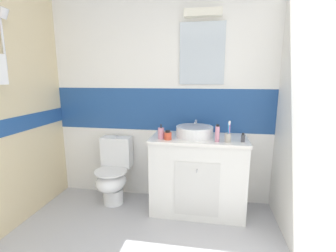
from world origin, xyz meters
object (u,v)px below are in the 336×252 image
at_px(soap_dispenser, 161,133).
at_px(perfume_flask_small, 243,138).
at_px(sink_basin, 195,131).
at_px(toilet, 114,173).
at_px(hair_gel_jar, 168,135).
at_px(deodorant_spray_can, 217,133).
at_px(toothbrush_cup, 228,136).

bearing_deg(soap_dispenser, perfume_flask_small, 0.70).
height_order(sink_basin, toilet, sink_basin).
xyz_separation_m(toilet, hair_gel_jar, (0.69, -0.18, 0.53)).
relative_size(perfume_flask_small, deodorant_spray_can, 0.52).
relative_size(toilet, soap_dispenser, 5.02).
bearing_deg(soap_dispenser, hair_gel_jar, -18.64).
bearing_deg(hair_gel_jar, perfume_flask_small, 2.74).
distance_m(toothbrush_cup, hair_gel_jar, 0.60).
distance_m(hair_gel_jar, perfume_flask_small, 0.75).
distance_m(toilet, perfume_flask_small, 1.53).
xyz_separation_m(toilet, soap_dispenser, (0.61, -0.16, 0.55)).
bearing_deg(deodorant_spray_can, toilet, 171.54).
xyz_separation_m(toilet, deodorant_spray_can, (1.18, -0.18, 0.57)).
distance_m(sink_basin, hair_gel_jar, 0.31).
height_order(soap_dispenser, perfume_flask_small, soap_dispenser).
distance_m(toilet, deodorant_spray_can, 1.32).
xyz_separation_m(sink_basin, soap_dispenser, (-0.34, -0.14, -0.00)).
xyz_separation_m(toothbrush_cup, deodorant_spray_can, (-0.10, 0.00, 0.02)).
bearing_deg(toilet, perfume_flask_small, -5.89).
bearing_deg(toothbrush_cup, sink_basin, 154.97).
bearing_deg(sink_basin, toothbrush_cup, -25.03).
distance_m(soap_dispenser, perfume_flask_small, 0.82).
height_order(toilet, deodorant_spray_can, deodorant_spray_can).
height_order(toothbrush_cup, perfume_flask_small, toothbrush_cup).
distance_m(sink_basin, soap_dispenser, 0.37).
height_order(toothbrush_cup, soap_dispenser, toothbrush_cup).
height_order(sink_basin, perfume_flask_small, sink_basin).
height_order(soap_dispenser, hair_gel_jar, soap_dispenser).
distance_m(toilet, toothbrush_cup, 1.41).
bearing_deg(sink_basin, toilet, 178.85).
height_order(sink_basin, soap_dispenser, soap_dispenser).
height_order(hair_gel_jar, perfume_flask_small, hair_gel_jar).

